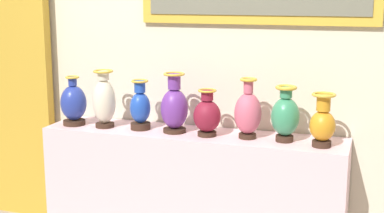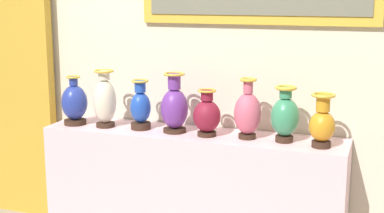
% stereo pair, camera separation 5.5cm
% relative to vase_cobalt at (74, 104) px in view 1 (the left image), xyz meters
% --- Properties ---
extents(display_shelf, '(2.02, 0.42, 0.81)m').
position_rel_vase_cobalt_xyz_m(display_shelf, '(0.85, 0.05, -0.55)').
color(display_shelf, beige).
rests_on(display_shelf, ground_plane).
extents(back_wall, '(3.66, 0.14, 2.99)m').
position_rel_vase_cobalt_xyz_m(back_wall, '(0.87, 0.32, 0.56)').
color(back_wall, beige).
rests_on(back_wall, ground_plane).
extents(curtain_gold, '(0.56, 0.08, 2.17)m').
position_rel_vase_cobalt_xyz_m(curtain_gold, '(-0.59, 0.20, 0.13)').
color(curtain_gold, gold).
rests_on(curtain_gold, ground_plane).
extents(vase_cobalt, '(0.18, 0.18, 0.34)m').
position_rel_vase_cobalt_xyz_m(vase_cobalt, '(0.00, 0.00, 0.00)').
color(vase_cobalt, '#382319').
rests_on(vase_cobalt, display_shelf).
extents(vase_ivory, '(0.16, 0.16, 0.39)m').
position_rel_vase_cobalt_xyz_m(vase_ivory, '(0.23, 0.01, 0.03)').
color(vase_ivory, '#382319').
rests_on(vase_ivory, display_shelf).
extents(vase_sapphire, '(0.14, 0.14, 0.34)m').
position_rel_vase_cobalt_xyz_m(vase_sapphire, '(0.49, 0.03, -0.00)').
color(vase_sapphire, '#382319').
rests_on(vase_sapphire, display_shelf).
extents(vase_violet, '(0.18, 0.18, 0.40)m').
position_rel_vase_cobalt_xyz_m(vase_violet, '(0.74, 0.03, 0.02)').
color(vase_violet, '#382319').
rests_on(vase_violet, display_shelf).
extents(vase_burgundy, '(0.18, 0.18, 0.30)m').
position_rel_vase_cobalt_xyz_m(vase_burgundy, '(0.97, 0.01, -0.01)').
color(vase_burgundy, '#382319').
rests_on(vase_burgundy, display_shelf).
extents(vase_rose, '(0.17, 0.17, 0.39)m').
position_rel_vase_cobalt_xyz_m(vase_rose, '(1.23, 0.04, 0.02)').
color(vase_rose, '#382319').
rests_on(vase_rose, display_shelf).
extents(vase_jade, '(0.18, 0.18, 0.35)m').
position_rel_vase_cobalt_xyz_m(vase_jade, '(1.46, 0.04, 0.02)').
color(vase_jade, '#382319').
rests_on(vase_jade, display_shelf).
extents(vase_amber, '(0.15, 0.15, 0.33)m').
position_rel_vase_cobalt_xyz_m(vase_amber, '(1.70, -0.01, -0.00)').
color(vase_amber, '#382319').
rests_on(vase_amber, display_shelf).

